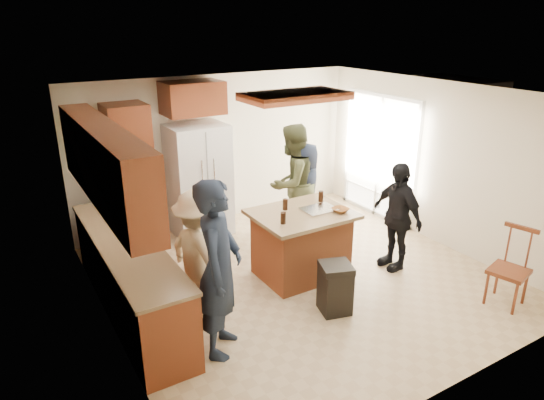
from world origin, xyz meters
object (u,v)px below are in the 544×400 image
person_side_right (397,216)px  refrigerator (199,180)px  person_counter (200,255)px  person_front_left (219,269)px  spindle_chair (510,271)px  person_behind_left (292,183)px  person_behind_right (305,191)px  kitchen_island (301,243)px  trash_bin (335,288)px

person_side_right → refrigerator: 3.14m
person_counter → refrigerator: (0.95, 2.24, 0.12)m
person_front_left → person_counter: bearing=30.9°
spindle_chair → person_counter: bearing=152.5°
person_counter → spindle_chair: 3.75m
person_behind_left → refrigerator: size_ratio=1.03×
person_behind_left → person_side_right: person_behind_left is taller
person_behind_left → spindle_chair: (1.23, -2.99, -0.48)m
person_behind_right → spindle_chair: 3.12m
person_behind_left → kitchen_island: person_behind_left is taller
person_front_left → person_behind_left: (2.17, 1.96, -0.03)m
person_behind_left → person_counter: size_ratio=1.19×
person_counter → person_behind_right: bearing=-75.3°
trash_bin → spindle_chair: size_ratio=0.63×
person_behind_right → trash_bin: bearing=33.9°
person_side_right → refrigerator: (-1.87, 2.52, 0.13)m
person_side_right → refrigerator: size_ratio=0.86×
person_behind_right → kitchen_island: (-0.76, -1.02, -0.30)m
trash_bin → person_behind_right: bearing=65.1°
person_counter → refrigerator: 2.43m
person_counter → refrigerator: bearing=-35.9°
person_side_right → kitchen_island: 1.39m
person_behind_left → refrigerator: (-1.14, 0.98, -0.03)m
refrigerator → trash_bin: size_ratio=2.86×
person_behind_left → trash_bin: 2.23m
spindle_chair → person_side_right: bearing=109.3°
person_front_left → person_counter: 0.73m
person_behind_left → person_side_right: 1.72m
person_counter → trash_bin: bearing=-131.9°
person_front_left → spindle_chair: size_ratio=1.93×
person_behind_left → spindle_chair: 3.26m
person_behind_left → trash_bin: person_behind_left is taller
refrigerator → trash_bin: (0.44, -3.01, -0.58)m
refrigerator → kitchen_island: refrigerator is taller
trash_bin → person_side_right: bearing=18.7°
person_behind_left → refrigerator: 1.50m
refrigerator → spindle_chair: 4.64m
person_behind_left → kitchen_island: bearing=45.3°
person_front_left → trash_bin: size_ratio=3.04×
person_side_right → trash_bin: person_side_right is taller
person_behind_right → person_side_right: bearing=77.6°
person_front_left → person_side_right: bearing=-44.5°
person_behind_left → spindle_chair: bearing=94.7°
person_front_left → person_counter: size_ratio=1.22×
person_behind_right → person_side_right: person_behind_right is taller
kitchen_island → trash_bin: kitchen_island is taller
person_counter → spindle_chair: (3.32, -1.73, -0.33)m
kitchen_island → person_side_right: bearing=-20.4°
kitchen_island → refrigerator: bearing=106.1°
trash_bin → spindle_chair: (1.93, -0.96, 0.13)m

